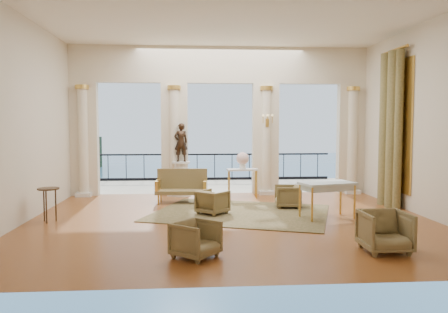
{
  "coord_description": "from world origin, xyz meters",
  "views": [
    {
      "loc": [
        -0.84,
        -9.55,
        2.1
      ],
      "look_at": [
        -0.12,
        0.6,
        1.39
      ],
      "focal_mm": 35.0,
      "sensor_mm": 36.0,
      "label": 1
    }
  ],
  "objects": [
    {
      "name": "urn",
      "position": [
        0.6,
        3.05,
        1.13
      ],
      "size": [
        0.37,
        0.37,
        0.49
      ],
      "color": "white",
      "rests_on": "console_table"
    },
    {
      "name": "wall_sconce",
      "position": [
        1.4,
        3.51,
        2.23
      ],
      "size": [
        0.3,
        0.11,
        0.33
      ],
      "color": "gold",
      "rests_on": "arcade"
    },
    {
      "name": "room_walls",
      "position": [
        0.0,
        -1.12,
        2.88
      ],
      "size": [
        9.0,
        9.0,
        9.0
      ],
      "color": "beige",
      "rests_on": "ground"
    },
    {
      "name": "curtain",
      "position": [
        4.28,
        1.5,
        2.02
      ],
      "size": [
        0.33,
        1.4,
        4.09
      ],
      "color": "brown",
      "rests_on": "ground"
    },
    {
      "name": "rug",
      "position": [
        0.3,
        0.8,
        0.01
      ],
      "size": [
        4.87,
        4.32,
        0.02
      ],
      "primitive_type": "cube",
      "rotation": [
        0.0,
        0.0,
        -0.33
      ],
      "color": "#333618",
      "rests_on": "ground"
    },
    {
      "name": "window_frame",
      "position": [
        4.47,
        1.5,
        2.1
      ],
      "size": [
        0.04,
        1.6,
        3.4
      ],
      "primitive_type": "cube",
      "color": "gold",
      "rests_on": "room_walls"
    },
    {
      "name": "headland",
      "position": [
        -30.0,
        70.0,
        -3.0
      ],
      "size": [
        22.0,
        18.0,
        6.0
      ],
      "primitive_type": "cube",
      "color": "black",
      "rests_on": "sea"
    },
    {
      "name": "sea",
      "position": [
        0.0,
        60.0,
        -6.0
      ],
      "size": [
        160.0,
        160.0,
        0.0
      ],
      "primitive_type": "plane",
      "color": "#29597E",
      "rests_on": "ground"
    },
    {
      "name": "console_table",
      "position": [
        0.6,
        3.05,
        0.71
      ],
      "size": [
        0.93,
        0.43,
        0.85
      ],
      "rotation": [
        0.0,
        0.0,
        0.09
      ],
      "color": "silver",
      "rests_on": "ground"
    },
    {
      "name": "palm_tree",
      "position": [
        2.0,
        6.6,
        4.09
      ],
      "size": [
        2.0,
        2.0,
        4.5
      ],
      "color": "#4C3823",
      "rests_on": "terrace"
    },
    {
      "name": "arcade",
      "position": [
        -0.0,
        3.82,
        2.58
      ],
      "size": [
        9.0,
        0.56,
        4.5
      ],
      "color": "beige",
      "rests_on": "ground"
    },
    {
      "name": "terrace",
      "position": [
        0.0,
        5.8,
        -0.05
      ],
      "size": [
        10.0,
        3.6,
        0.1
      ],
      "primitive_type": "cube",
      "color": "#AFA791",
      "rests_on": "ground"
    },
    {
      "name": "side_table",
      "position": [
        -4.0,
        0.14,
        0.64
      ],
      "size": [
        0.46,
        0.46,
        0.75
      ],
      "color": "black",
      "rests_on": "ground"
    },
    {
      "name": "armchair_b",
      "position": [
        2.34,
        -2.6,
        0.38
      ],
      "size": [
        0.74,
        0.69,
        0.76
      ],
      "primitive_type": "imported",
      "rotation": [
        0.0,
        0.0,
        0.0
      ],
      "color": "#483D21",
      "rests_on": "ground"
    },
    {
      "name": "floor",
      "position": [
        0.0,
        0.0,
        0.0
      ],
      "size": [
        9.0,
        9.0,
        0.0
      ],
      "primitive_type": "plane",
      "color": "#552B16",
      "rests_on": "ground"
    },
    {
      "name": "armchair_c",
      "position": [
        1.59,
        1.43,
        0.32
      ],
      "size": [
        0.65,
        0.69,
        0.64
      ],
      "primitive_type": "imported",
      "rotation": [
        0.0,
        0.0,
        -1.68
      ],
      "color": "#483D21",
      "rests_on": "ground"
    },
    {
      "name": "game_table",
      "position": [
        2.2,
        0.1,
        0.74
      ],
      "size": [
        1.33,
        0.95,
        0.83
      ],
      "rotation": [
        0.0,
        0.0,
        0.26
      ],
      "color": "silver",
      "rests_on": "ground"
    },
    {
      "name": "balustrade",
      "position": [
        0.0,
        7.4,
        0.41
      ],
      "size": [
        9.0,
        0.06,
        1.03
      ],
      "color": "black",
      "rests_on": "terrace"
    },
    {
      "name": "armchair_a",
      "position": [
        -0.8,
        -2.69,
        0.32
      ],
      "size": [
        0.86,
        0.86,
        0.65
      ],
      "primitive_type": "imported",
      "rotation": [
        0.0,
        0.0,
        0.89
      ],
      "color": "#483D21",
      "rests_on": "ground"
    },
    {
      "name": "statue",
      "position": [
        -1.2,
        3.5,
        1.61
      ],
      "size": [
        0.47,
        0.37,
        1.14
      ],
      "primitive_type": "imported",
      "rotation": [
        0.0,
        0.0,
        3.4
      ],
      "color": "black",
      "rests_on": "pedestal"
    },
    {
      "name": "armchair_d",
      "position": [
        -0.38,
        0.74,
        0.32
      ],
      "size": [
        0.85,
        0.85,
        0.64
      ],
      "primitive_type": "imported",
      "rotation": [
        0.0,
        0.0,
        2.41
      ],
      "color": "#483D21",
      "rests_on": "ground"
    },
    {
      "name": "settee",
      "position": [
        -1.15,
        2.4,
        0.46
      ],
      "size": [
        1.43,
        0.69,
        0.92
      ],
      "rotation": [
        0.0,
        0.0,
        -0.07
      ],
      "color": "#483D21",
      "rests_on": "ground"
    },
    {
      "name": "pedestal",
      "position": [
        -1.2,
        3.5,
        0.5
      ],
      "size": [
        0.57,
        0.57,
        1.04
      ],
      "color": "silver",
      "rests_on": "ground"
    }
  ]
}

